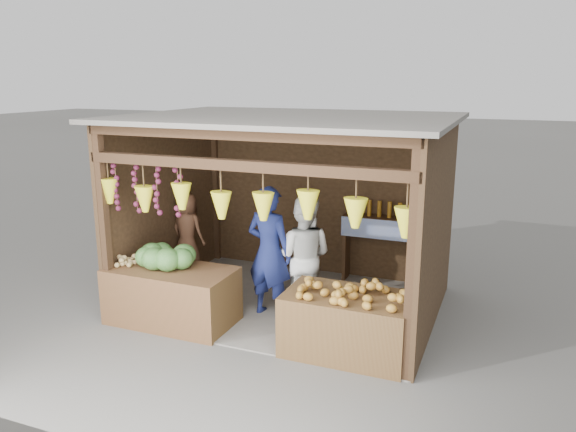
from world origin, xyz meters
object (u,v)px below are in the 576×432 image
at_px(man_standing, 269,252).
at_px(vendor_seated, 187,230).
at_px(counter_left, 172,295).
at_px(counter_right, 347,324).
at_px(woman_standing, 303,256).

bearing_deg(man_standing, vendor_seated, -12.13).
xyz_separation_m(counter_left, counter_right, (2.37, 0.03, -0.01)).
distance_m(woman_standing, vendor_seated, 2.09).
height_order(man_standing, woman_standing, man_standing).
bearing_deg(vendor_seated, woman_standing, 178.14).
bearing_deg(woman_standing, vendor_seated, -17.63).
xyz_separation_m(woman_standing, vendor_seated, (-2.05, 0.41, 0.04)).
relative_size(man_standing, vendor_seated, 1.54).
height_order(woman_standing, vendor_seated, woman_standing).
relative_size(counter_right, man_standing, 0.81).
relative_size(counter_right, woman_standing, 0.87).
bearing_deg(counter_left, vendor_seated, 112.84).
height_order(counter_left, vendor_seated, vendor_seated).
distance_m(counter_left, vendor_seated, 1.49).
bearing_deg(man_standing, woman_standing, -144.74).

